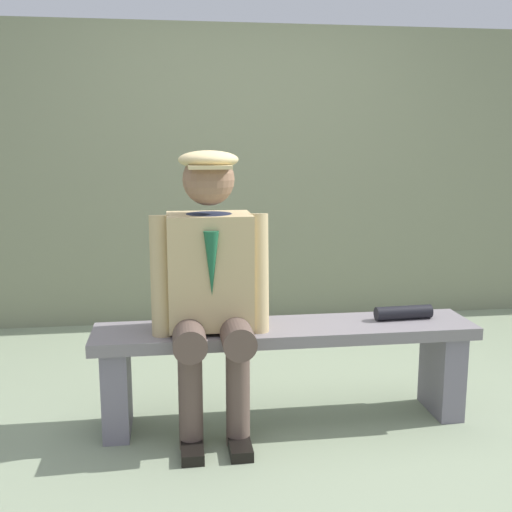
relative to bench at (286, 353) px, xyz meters
The scene contains 5 objects.
ground_plane 0.35m from the bench, ahead, with size 30.00×30.00×0.00m, color gray.
bench is the anchor object (origin of this frame).
seated_man 0.55m from the bench, ahead, with size 0.56×0.54×1.34m.
rolled_magazine 0.63m from the bench, behind, with size 0.07×0.07×0.29m, color black.
stadium_wall 2.08m from the bench, 90.00° to the right, with size 12.00×0.24×2.23m, color gray.
Camera 1 is at (0.55, 2.87, 1.39)m, focal length 43.55 mm.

